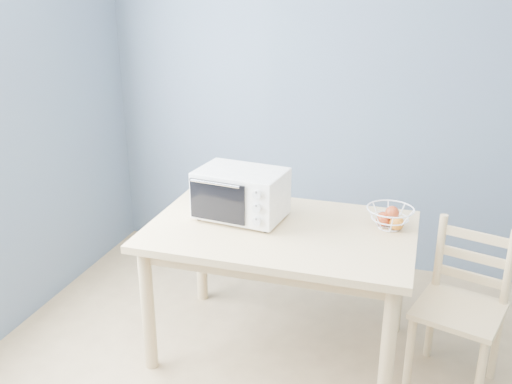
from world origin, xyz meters
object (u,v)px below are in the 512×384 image
(dining_chair, at_px, (461,310))
(dining_table, at_px, (280,245))
(toaster_oven, at_px, (238,193))
(fruit_basket, at_px, (390,217))

(dining_chair, bearing_deg, dining_table, -163.65)
(toaster_oven, distance_m, dining_chair, 1.30)
(fruit_basket, xyz_separation_m, dining_chair, (0.39, -0.17, -0.39))
(dining_table, distance_m, toaster_oven, 0.37)
(toaster_oven, relative_size, dining_chair, 0.59)
(dining_table, distance_m, dining_chair, 0.97)
(fruit_basket, relative_size, dining_chair, 0.34)
(dining_table, bearing_deg, dining_chair, -0.35)
(dining_table, xyz_separation_m, dining_chair, (0.95, -0.01, -0.23))
(dining_table, height_order, toaster_oven, toaster_oven)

